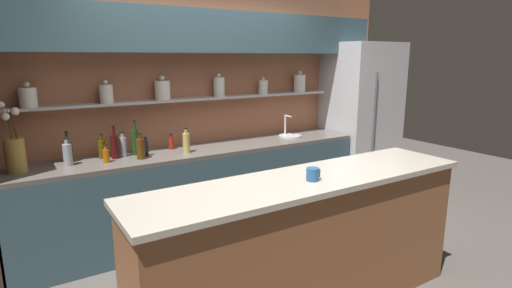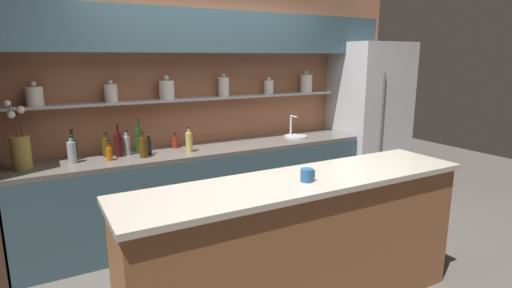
% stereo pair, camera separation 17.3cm
% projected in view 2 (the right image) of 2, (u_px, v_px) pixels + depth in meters
% --- Properties ---
extents(ground_plane, '(12.00, 12.00, 0.00)m').
position_uv_depth(ground_plane, '(273.00, 284.00, 3.30)').
color(ground_plane, '#4C4742').
extents(back_wall_unit, '(5.20, 0.44, 2.60)m').
position_uv_depth(back_wall_unit, '(199.00, 85.00, 4.27)').
color(back_wall_unit, '#A86647').
rests_on(back_wall_unit, ground_plane).
extents(back_counter_unit, '(3.61, 0.62, 0.92)m').
position_uv_depth(back_counter_unit, '(206.00, 190.00, 4.23)').
color(back_counter_unit, '#334C56').
rests_on(back_counter_unit, ground_plane).
extents(island_counter, '(2.60, 0.61, 1.02)m').
position_uv_depth(island_counter, '(301.00, 246.00, 2.87)').
color(island_counter, brown).
rests_on(island_counter, ground_plane).
extents(refrigerator, '(0.85, 0.73, 2.02)m').
position_uv_depth(refrigerator, '(368.00, 123.00, 5.14)').
color(refrigerator, '#B7B7BC').
rests_on(refrigerator, ground_plane).
extents(flower_vase, '(0.16, 0.19, 0.58)m').
position_uv_depth(flower_vase, '(20.00, 148.00, 3.31)').
color(flower_vase, olive).
rests_on(flower_vase, back_counter_unit).
extents(sink_fixture, '(0.26, 0.26, 0.25)m').
position_uv_depth(sink_fixture, '(295.00, 135.00, 4.67)').
color(sink_fixture, '#B7B7BC').
rests_on(sink_fixture, back_counter_unit).
extents(bottle_spirit_0, '(0.08, 0.08, 0.25)m').
position_uv_depth(bottle_spirit_0, '(72.00, 152.00, 3.52)').
color(bottle_spirit_0, gray).
rests_on(bottle_spirit_0, back_counter_unit).
extents(bottle_wine_1, '(0.07, 0.07, 0.34)m').
position_uv_depth(bottle_wine_1, '(139.00, 140.00, 3.88)').
color(bottle_wine_1, '#193814').
rests_on(bottle_wine_1, back_counter_unit).
extents(bottle_sauce_2, '(0.06, 0.06, 0.16)m').
position_uv_depth(bottle_sauce_2, '(175.00, 142.00, 4.10)').
color(bottle_sauce_2, maroon).
rests_on(bottle_sauce_2, back_counter_unit).
extents(bottle_sauce_3, '(0.05, 0.05, 0.19)m').
position_uv_depth(bottle_sauce_3, '(149.00, 146.00, 3.83)').
color(bottle_sauce_3, black).
rests_on(bottle_sauce_3, back_counter_unit).
extents(bottle_spirit_4, '(0.07, 0.07, 0.25)m').
position_uv_depth(bottle_spirit_4, '(143.00, 147.00, 3.71)').
color(bottle_spirit_4, '#4C2D0C').
rests_on(bottle_spirit_4, back_counter_unit).
extents(bottle_spirit_5, '(0.06, 0.06, 0.24)m').
position_uv_depth(bottle_spirit_5, '(127.00, 145.00, 3.81)').
color(bottle_spirit_5, gray).
rests_on(bottle_spirit_5, back_counter_unit).
extents(bottle_sauce_6, '(0.05, 0.05, 0.17)m').
position_uv_depth(bottle_sauce_6, '(109.00, 153.00, 3.61)').
color(bottle_sauce_6, '#9E4C0A').
rests_on(bottle_sauce_6, back_counter_unit).
extents(bottle_wine_7, '(0.07, 0.07, 0.31)m').
position_uv_depth(bottle_wine_7, '(118.00, 144.00, 3.74)').
color(bottle_wine_7, '#380C0C').
rests_on(bottle_wine_7, back_counter_unit).
extents(bottle_spirit_8, '(0.07, 0.07, 0.25)m').
position_uv_depth(bottle_spirit_8, '(189.00, 142.00, 3.93)').
color(bottle_spirit_8, tan).
rests_on(bottle_spirit_8, back_counter_unit).
extents(bottle_oil_9, '(0.07, 0.07, 0.23)m').
position_uv_depth(bottle_oil_9, '(106.00, 147.00, 3.76)').
color(bottle_oil_9, '#47380A').
rests_on(bottle_oil_9, back_counter_unit).
extents(bottle_wine_10, '(0.08, 0.08, 0.28)m').
position_uv_depth(bottle_wine_10, '(73.00, 149.00, 3.63)').
color(bottle_wine_10, '#193814').
rests_on(bottle_wine_10, back_counter_unit).
extents(coffee_mug, '(0.11, 0.09, 0.09)m').
position_uv_depth(coffee_mug, '(307.00, 175.00, 2.68)').
color(coffee_mug, '#235184').
rests_on(coffee_mug, island_counter).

